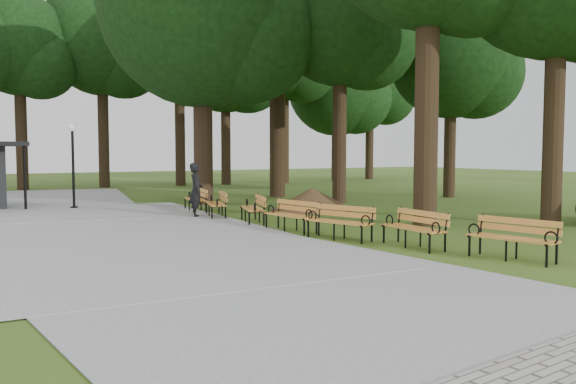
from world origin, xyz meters
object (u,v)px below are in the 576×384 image
bench_0 (512,239)px  bench_2 (339,222)px  lawn_tree_1 (340,19)px  bench_1 (413,228)px  person (196,190)px  bench_5 (216,204)px  lawn_tree_5 (451,57)px  bench_3 (291,216)px  bench_6 (195,200)px  lamp_post (73,148)px  bench_4 (252,209)px  lawn_tree_2 (202,6)px  dirt_mound (312,199)px

bench_0 → bench_2: (-1.42, 4.06, 0.00)m
bench_2 → lawn_tree_1: (6.31, 8.94, 7.41)m
lawn_tree_1 → bench_1: bearing=-117.2°
person → bench_5: bearing=-87.3°
bench_5 → lawn_tree_5: (13.15, 2.22, 6.26)m
bench_3 → bench_5: 4.41m
bench_6 → bench_5: bearing=8.3°
bench_1 → lawn_tree_1: (5.53, 10.77, 7.41)m
bench_0 → bench_3: 6.21m
lawn_tree_1 → lawn_tree_5: bearing=-3.8°
bench_2 → lawn_tree_5: bearing=105.4°
lamp_post → bench_2: bearing=-69.7°
lawn_tree_5 → person: bearing=-171.6°
bench_4 → lawn_tree_1: size_ratio=0.18×
bench_0 → bench_2: size_ratio=1.00×
person → lawn_tree_2: (2.10, 4.49, 7.25)m
bench_0 → lawn_tree_2: (-0.59, 15.04, 7.73)m
person → bench_4: 2.50m
bench_1 → bench_3: (-1.08, 3.74, 0.00)m
bench_6 → lawn_tree_2: bearing=161.8°
bench_1 → lawn_tree_5: bearing=134.2°
bench_0 → bench_4: (-1.72, 8.29, 0.00)m
person → dirt_mound: person is taller
bench_1 → bench_6: (-1.37, 10.18, 0.00)m
dirt_mound → bench_3: 5.89m
dirt_mound → bench_4: bench_4 is taller
bench_4 → lawn_tree_5: lawn_tree_5 is taller
bench_1 → person: bearing=-163.4°
lawn_tree_1 → lawn_tree_2: 5.86m
lamp_post → bench_1: size_ratio=1.73×
bench_3 → bench_6: size_ratio=1.00×
bench_1 → dirt_mound: bearing=165.5°
dirt_mound → bench_5: 4.02m
bench_6 → lawn_tree_2: size_ratio=0.15×
lamp_post → bench_3: (3.98, -9.62, -1.91)m
lawn_tree_1 → bench_3: bearing=-133.2°
lamp_post → bench_0: lamp_post is taller
bench_2 → lamp_post: bearing=-178.6°
dirt_mound → lawn_tree_2: (-2.54, 4.46, 7.74)m
person → bench_3: person is taller
bench_3 → bench_5: same height
bench_5 → lawn_tree_5: 14.73m
bench_0 → bench_5: (-2.06, 10.37, 0.00)m
lamp_post → dirt_mound: bearing=-33.3°
lawn_tree_5 → bench_4: bearing=-161.4°
bench_2 → bench_4: bearing=165.2°
bench_1 → bench_5: 8.27m
lamp_post → bench_6: bearing=-40.9°
lawn_tree_2 → lawn_tree_5: (11.67, -2.46, -1.46)m
dirt_mound → bench_4: (-3.68, -2.29, 0.01)m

